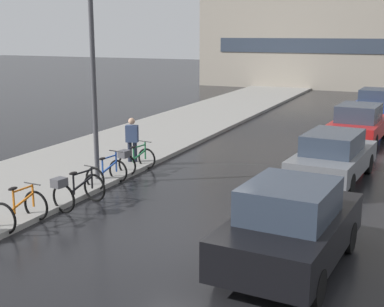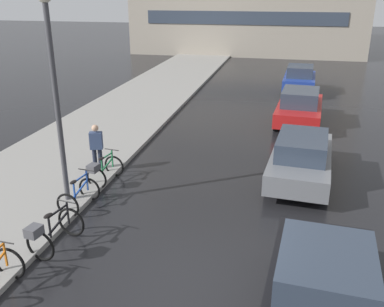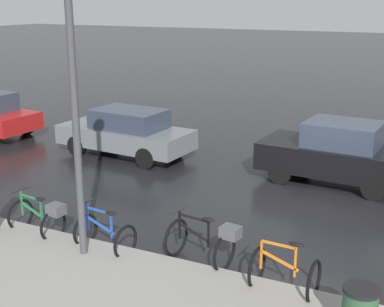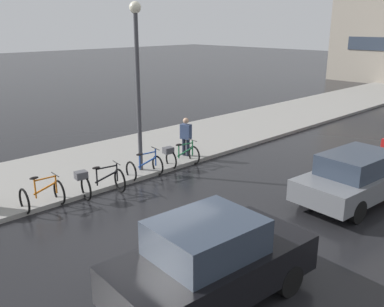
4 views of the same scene
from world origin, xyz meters
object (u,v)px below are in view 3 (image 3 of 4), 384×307
at_px(bicycle_nearest, 285,272).
at_px(car_grey, 126,132).
at_px(streetlamp, 73,71).
at_px(car_black, 337,153).
at_px(bicycle_second, 206,241).
at_px(bicycle_third, 105,234).
at_px(bicycle_farthest, 41,216).

xyz_separation_m(bicycle_nearest, car_grey, (5.91, 6.89, 0.36)).
bearing_deg(streetlamp, bicycle_nearest, -83.23).
bearing_deg(car_black, bicycle_second, 167.85).
height_order(car_grey, streetlamp, streetlamp).
bearing_deg(streetlamp, car_grey, 25.62).
relative_size(bicycle_nearest, bicycle_third, 0.94).
bearing_deg(car_black, streetlamp, 152.40).
bearing_deg(bicycle_farthest, bicycle_third, -89.87).
bearing_deg(car_grey, bicycle_farthest, -164.53).
bearing_deg(streetlamp, bicycle_farthest, 72.40).
distance_m(bicycle_nearest, streetlamp, 5.04).
xyz_separation_m(car_grey, streetlamp, (-6.37, -3.05, 2.88)).
bearing_deg(bicycle_third, bicycle_farthest, 90.13).
bearing_deg(car_grey, bicycle_second, -136.49).
xyz_separation_m(bicycle_second, bicycle_third, (-0.36, 2.04, -0.12)).
distance_m(bicycle_third, car_black, 7.02).
height_order(bicycle_third, car_black, car_black).
distance_m(bicycle_second, bicycle_farthest, 3.65).
bearing_deg(car_grey, bicycle_nearest, -130.62).
relative_size(bicycle_farthest, streetlamp, 0.24).
height_order(bicycle_nearest, car_grey, car_grey).
xyz_separation_m(bicycle_nearest, car_black, (6.19, 0.37, 0.43)).
height_order(bicycle_nearest, bicycle_second, bicycle_nearest).
relative_size(bicycle_nearest, streetlamp, 0.19).
relative_size(bicycle_second, streetlamp, 0.26).
bearing_deg(bicycle_nearest, car_grey, 49.38).
distance_m(bicycle_third, streetlamp, 3.30).
relative_size(bicycle_farthest, car_black, 0.34).
relative_size(bicycle_third, car_black, 0.29).
relative_size(bicycle_nearest, bicycle_second, 0.75).
xyz_separation_m(bicycle_nearest, bicycle_third, (-0.00, 3.66, -0.03)).
height_order(bicycle_third, streetlamp, streetlamp).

